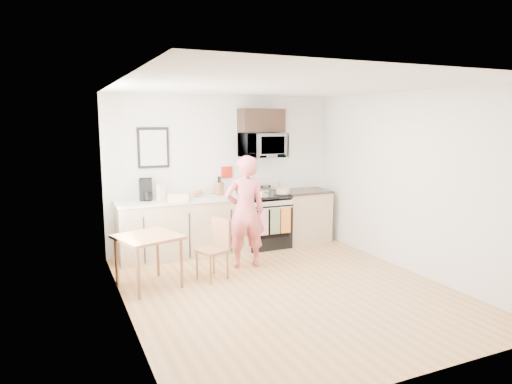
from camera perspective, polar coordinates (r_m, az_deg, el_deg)
name	(u,v)px	position (r m, az deg, el deg)	size (l,w,h in m)	color
floor	(286,289)	(6.11, 3.72, -11.98)	(4.60, 4.60, 0.00)	#AA7A41
back_wall	(224,172)	(7.87, -4.05, 2.48)	(4.00, 0.04, 2.60)	silver
front_wall	(420,230)	(3.94, 19.80, -4.51)	(4.00, 0.04, 2.60)	silver
left_wall	(124,202)	(5.16, -16.16, -1.24)	(0.04, 4.60, 2.60)	silver
right_wall	(409,182)	(6.94, 18.59, 1.17)	(0.04, 4.60, 2.60)	silver
ceiling	(288,86)	(5.73, 3.98, 13.11)	(4.00, 4.60, 0.04)	white
window	(117,172)	(5.92, -17.02, 2.43)	(0.06, 1.40, 1.50)	white
cabinet_left	(184,229)	(7.49, -8.95, -4.54)	(2.10, 0.60, 0.90)	tan
countertop_left	(184,200)	(7.40, -9.03, -0.99)	(2.14, 0.64, 0.04)	beige
cabinet_right	(304,217)	(8.34, 6.02, -3.10)	(0.84, 0.60, 0.90)	tan
countertop_right	(304,191)	(8.25, 6.07, 0.09)	(0.88, 0.64, 0.04)	black
range	(265,222)	(7.95, 1.11, -3.74)	(0.76, 0.70, 1.16)	black
microwave	(262,145)	(7.87, 0.81, 5.86)	(0.76, 0.51, 0.42)	silver
upper_cabinet	(261,121)	(7.90, 0.67, 8.92)	(0.76, 0.35, 0.40)	black
wall_art	(153,148)	(7.48, -12.72, 5.41)	(0.50, 0.04, 0.65)	black
wall_trivet	(227,172)	(7.87, -3.67, 2.49)	(0.20, 0.02, 0.20)	#AE190E
person	(245,212)	(6.77, -1.35, -2.49)	(0.61, 0.40, 1.68)	#BC3933
dining_table	(148,242)	(6.14, -13.34, -6.04)	(0.81, 0.81, 0.70)	brown
chair	(219,240)	(6.40, -4.70, -5.95)	(0.49, 0.46, 0.84)	brown
knife_block	(219,189)	(7.67, -4.64, 0.41)	(0.10, 0.14, 0.22)	brown
utensil_crock	(220,187)	(7.79, -4.54, 0.68)	(0.11, 0.11, 0.32)	#AE190E
fruit_bowl	(197,194)	(7.59, -7.34, -0.25)	(0.23, 0.23, 0.10)	silver
milk_carton	(161,192)	(7.29, -11.85, -0.06)	(0.10, 0.10, 0.25)	tan
coffee_maker	(146,190)	(7.36, -13.59, 0.25)	(0.24, 0.31, 0.34)	black
bread_bag	(179,197)	(7.16, -9.54, -0.68)	(0.33, 0.15, 0.12)	#DBBD72
cake	(283,192)	(7.84, 3.35, 0.03)	(0.29, 0.29, 0.10)	black
kettle	(254,189)	(7.82, -0.31, 0.39)	(0.18, 0.18, 0.22)	silver
pot	(263,194)	(7.61, 0.90, -0.19)	(0.20, 0.34, 0.10)	silver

